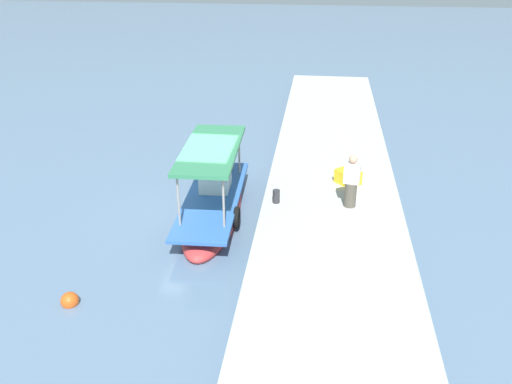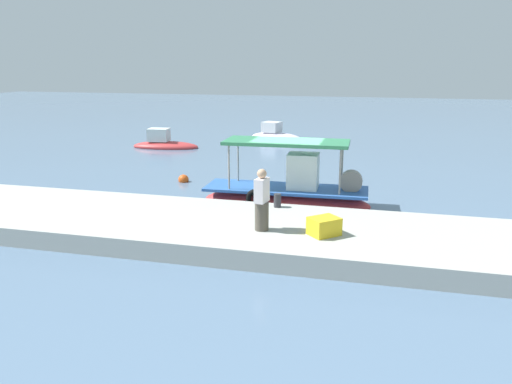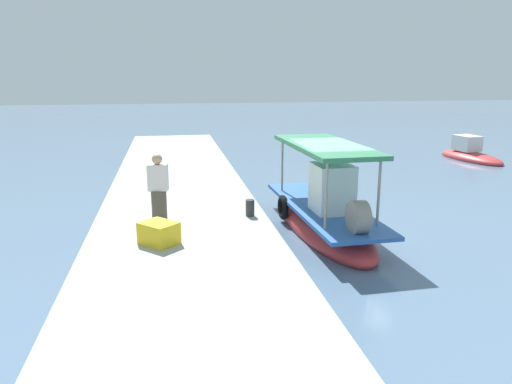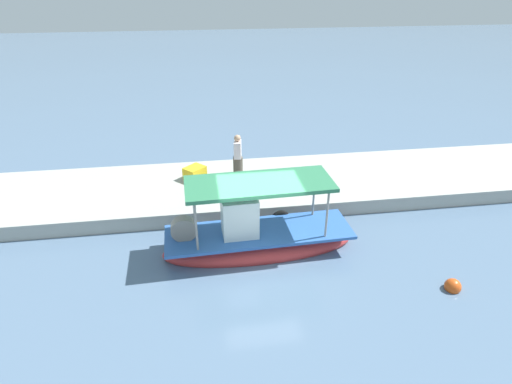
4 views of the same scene
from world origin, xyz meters
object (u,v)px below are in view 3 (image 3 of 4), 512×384
(main_fishing_boat, at_px, (324,215))
(marker_buoy, at_px, (349,183))
(moored_boat_mid, at_px, (470,155))
(fisherman_near_bollard, at_px, (159,191))
(cargo_crate, at_px, (159,233))
(mooring_bollard, at_px, (250,208))

(main_fishing_boat, relative_size, marker_buoy, 13.34)
(marker_buoy, height_order, moored_boat_mid, moored_boat_mid)
(marker_buoy, relative_size, moored_boat_mid, 0.11)
(main_fishing_boat, distance_m, marker_buoy, 5.99)
(fisherman_near_bollard, height_order, cargo_crate, fisherman_near_bollard)
(main_fishing_boat, bearing_deg, marker_buoy, 152.57)
(fisherman_near_bollard, bearing_deg, marker_buoy, 126.50)
(cargo_crate, bearing_deg, mooring_bollard, 127.30)
(fisherman_near_bollard, relative_size, moored_boat_mid, 0.42)
(main_fishing_boat, bearing_deg, mooring_bollard, -89.11)
(mooring_bollard, bearing_deg, cargo_crate, -52.70)
(fisherman_near_bollard, distance_m, moored_boat_mid, 18.62)
(main_fishing_boat, bearing_deg, cargo_crate, -67.57)
(main_fishing_boat, height_order, moored_boat_mid, main_fishing_boat)
(mooring_bollard, bearing_deg, marker_buoy, 137.63)
(mooring_bollard, relative_size, cargo_crate, 0.57)
(mooring_bollard, height_order, moored_boat_mid, moored_boat_mid)
(main_fishing_boat, relative_size, moored_boat_mid, 1.46)
(fisherman_near_bollard, xyz_separation_m, mooring_bollard, (-0.05, 2.41, -0.58))
(main_fishing_boat, height_order, fisherman_near_bollard, main_fishing_boat)
(main_fishing_boat, xyz_separation_m, mooring_bollard, (0.03, -2.12, 0.33))
(fisherman_near_bollard, distance_m, mooring_bollard, 2.48)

